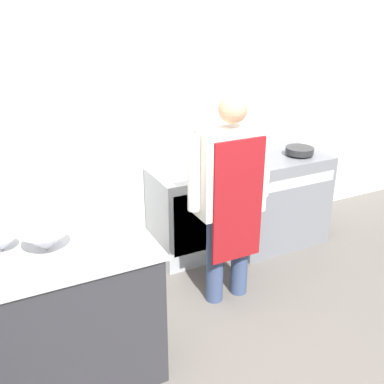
{
  "coord_description": "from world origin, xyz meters",
  "views": [
    {
      "loc": [
        -1.34,
        -1.72,
        2.26
      ],
      "look_at": [
        0.07,
        1.11,
        0.92
      ],
      "focal_mm": 42.0,
      "sensor_mm": 36.0,
      "label": 1
    }
  ],
  "objects": [
    {
      "name": "person_cook",
      "position": [
        0.31,
        0.94,
        0.96
      ],
      "size": [
        0.7,
        0.24,
        1.67
      ],
      "color": "#38476B",
      "rests_on": "ground_plane"
    },
    {
      "name": "fridge_unit",
      "position": [
        0.31,
        1.7,
        0.42
      ],
      "size": [
        0.61,
        0.57,
        0.84
      ],
      "color": "#A8ADB2",
      "rests_on": "ground_plane"
    },
    {
      "name": "mixing_bowl",
      "position": [
        -1.08,
        0.7,
        0.99
      ],
      "size": [
        0.29,
        0.29,
        0.13
      ],
      "color": "#B2B5BC",
      "rests_on": "prep_counter"
    },
    {
      "name": "saute_pan",
      "position": [
        1.41,
        1.48,
        0.96
      ],
      "size": [
        0.27,
        0.27,
        0.06
      ],
      "color": "#262628",
      "rests_on": "stove"
    },
    {
      "name": "wall_back",
      "position": [
        0.0,
        2.04,
        1.35
      ],
      "size": [
        8.0,
        0.05,
        2.7
      ],
      "color": "white",
      "rests_on": "ground_plane"
    },
    {
      "name": "stock_pot",
      "position": [
        1.0,
        1.73,
        1.06
      ],
      "size": [
        0.33,
        0.33,
        0.26
      ],
      "color": "#B2B5BC",
      "rests_on": "stove"
    },
    {
      "name": "stove",
      "position": [
        1.22,
        1.61,
        0.45
      ],
      "size": [
        0.94,
        0.71,
        0.93
      ],
      "color": "slate",
      "rests_on": "ground_plane"
    },
    {
      "name": "small_bowl",
      "position": [
        -1.32,
        0.81,
        0.97
      ],
      "size": [
        0.19,
        0.19,
        0.09
      ],
      "color": "#B2B5BC",
      "rests_on": "prep_counter"
    },
    {
      "name": "prep_counter",
      "position": [
        -1.08,
        0.64,
        0.46
      ],
      "size": [
        1.22,
        0.68,
        0.93
      ],
      "color": "#2D2D33",
      "rests_on": "ground_plane"
    }
  ]
}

